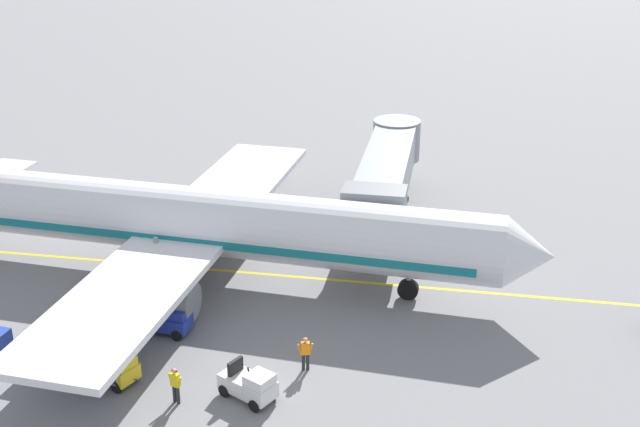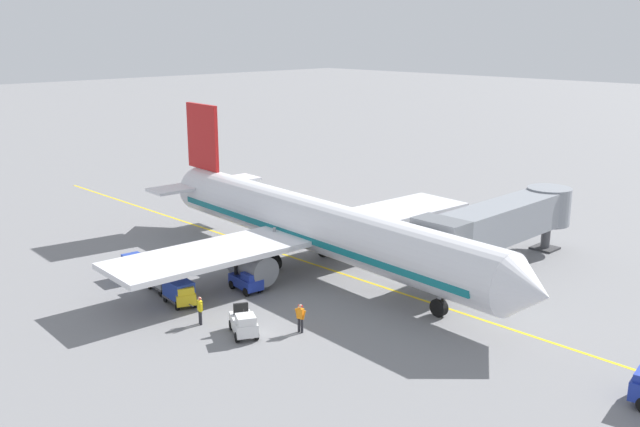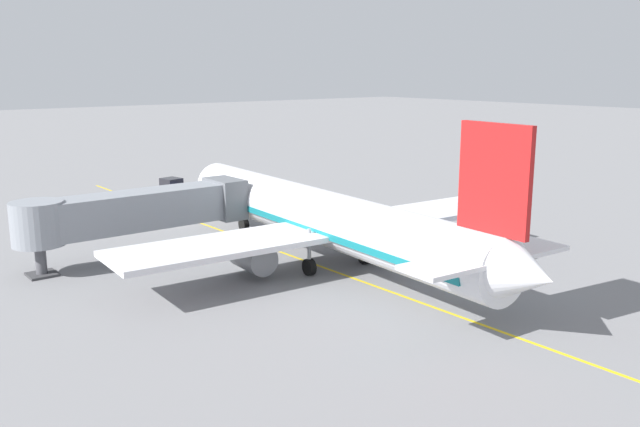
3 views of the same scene
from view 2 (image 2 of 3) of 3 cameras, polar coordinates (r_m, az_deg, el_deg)
ground_plane at (r=50.73m, az=0.89°, el=-4.56°), size 400.00×400.00×0.00m
gate_lead_in_line at (r=50.73m, az=0.89°, el=-4.56°), size 0.24×80.00×0.01m
parked_airliner at (r=50.07m, az=-0.40°, el=-1.00°), size 30.28×37.34×10.63m
jet_bridge at (r=51.66m, az=14.39°, el=-0.66°), size 16.54×3.50×4.98m
baggage_tug_lead at (r=40.26m, az=-6.15°, el=-8.77°), size 2.21×2.77×1.62m
baggage_tug_trailing at (r=45.14m, az=-10.94°, el=-6.33°), size 2.10×2.77×1.62m
baggage_tug_spare at (r=46.78m, az=-5.92°, el=-5.39°), size 1.53×2.62×1.62m
baggage_cart_front at (r=45.11m, az=-11.29°, el=-6.05°), size 1.53×2.96×1.58m
baggage_cart_second_in_train at (r=47.61m, az=-12.58°, el=-5.01°), size 1.53×2.96×1.58m
baggage_cart_third_in_train at (r=50.40m, az=-14.57°, el=-4.03°), size 1.53×2.96×1.58m
ground_crew_wing_walker at (r=40.31m, az=-1.59°, el=-8.29°), size 0.33×0.72×1.69m
ground_crew_loader at (r=41.94m, az=-9.62°, el=-7.57°), size 0.35×0.71×1.69m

